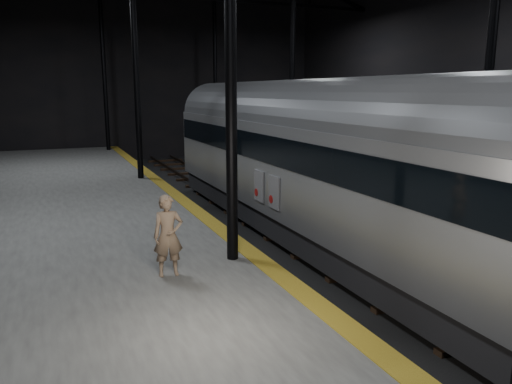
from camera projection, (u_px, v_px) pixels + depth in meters
ground at (297, 236)px, 17.02m from camera, size 44.00×44.00×0.00m
platform_left at (61, 249)px, 14.06m from camera, size 9.00×43.80×1.00m
platform_right at (465, 203)px, 19.78m from camera, size 9.00×43.80×1.00m
tactile_strip at (205, 217)px, 15.58m from camera, size 0.50×43.80×0.01m
track at (297, 234)px, 17.00m from camera, size 2.40×43.00×0.24m
train at (301, 154)px, 16.24m from camera, size 2.87×19.16×5.12m
woman at (168, 236)px, 10.53m from camera, size 0.67×0.47×1.74m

